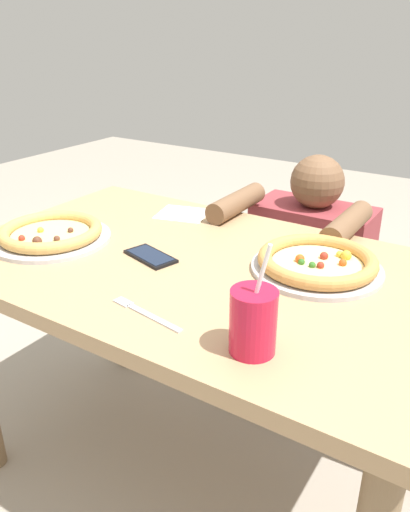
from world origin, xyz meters
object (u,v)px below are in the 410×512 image
at_px(cell_phone, 151,256).
at_px(diner_seated, 306,292).
at_px(pizza_near, 51,234).
at_px(drink_cup_colored, 253,321).
at_px(pizza_far, 317,263).
at_px(fork, 144,313).

bearing_deg(cell_phone, diner_seated, 73.12).
xyz_separation_m(pizza_near, cell_phone, (0.32, 0.06, -0.02)).
bearing_deg(pizza_near, cell_phone, 10.59).
height_order(pizza_near, drink_cup_colored, drink_cup_colored).
relative_size(pizza_far, fork, 1.63).
bearing_deg(fork, pizza_far, 59.68).
bearing_deg(pizza_far, drink_cup_colored, -86.24).
bearing_deg(cell_phone, drink_cup_colored, -28.40).
bearing_deg(drink_cup_colored, fork, -179.04).
height_order(pizza_far, diner_seated, diner_seated).
xyz_separation_m(pizza_far, diner_seated, (-0.20, 0.50, -0.37)).
bearing_deg(cell_phone, fork, -54.57).
height_order(fork, cell_phone, cell_phone).
bearing_deg(pizza_near, diner_seated, 54.32).
xyz_separation_m(drink_cup_colored, fork, (-0.26, -0.00, -0.06)).
bearing_deg(diner_seated, pizza_near, -125.68).
distance_m(pizza_far, drink_cup_colored, 0.40).
distance_m(drink_cup_colored, diner_seated, 1.01).
distance_m(drink_cup_colored, fork, 0.27).
bearing_deg(drink_cup_colored, pizza_near, 166.95).
xyz_separation_m(drink_cup_colored, diner_seated, (-0.23, 0.89, -0.41)).
relative_size(pizza_near, pizza_far, 1.02).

